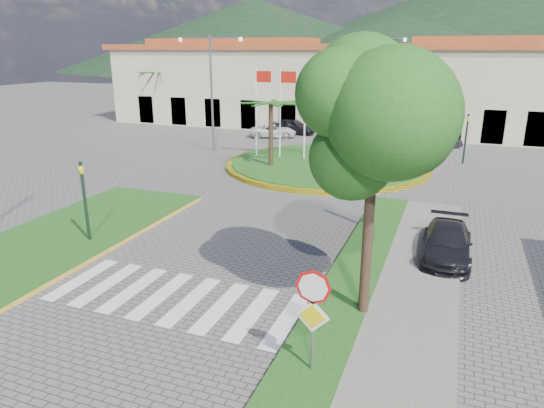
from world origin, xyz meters
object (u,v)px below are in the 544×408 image
(roundabout_island, at_px, (327,164))
(car_dark_b, at_px, (440,140))
(deciduous_tree, at_px, (375,130))
(stop_sign, at_px, (313,306))
(white_van, at_px, (273,131))
(car_dark_a, at_px, (293,126))
(car_side_right, at_px, (447,243))

(roundabout_island, bearing_deg, car_dark_b, 55.67)
(deciduous_tree, bearing_deg, stop_sign, -101.18)
(deciduous_tree, xyz_separation_m, white_van, (-12.44, 25.85, -4.64))
(stop_sign, relative_size, car_dark_a, 0.68)
(roundabout_island, xyz_separation_m, car_dark_a, (-5.95, 11.05, 0.49))
(white_van, height_order, car_dark_a, car_dark_a)
(stop_sign, distance_m, deciduous_tree, 4.59)
(stop_sign, relative_size, car_dark_b, 0.83)
(stop_sign, bearing_deg, car_dark_a, 109.24)
(roundabout_island, distance_m, white_van, 11.25)
(roundabout_island, distance_m, stop_sign, 20.69)
(stop_sign, distance_m, car_dark_b, 29.30)
(deciduous_tree, relative_size, white_van, 1.76)
(car_dark_a, bearing_deg, white_van, 158.72)
(car_dark_b, distance_m, car_side_right, 21.31)
(stop_sign, bearing_deg, car_side_right, 71.91)
(roundabout_island, relative_size, white_van, 3.29)
(roundabout_island, bearing_deg, white_van, 128.16)
(roundabout_island, height_order, car_dark_b, roundabout_island)
(roundabout_island, bearing_deg, deciduous_tree, -72.09)
(car_dark_a, bearing_deg, deciduous_tree, -154.68)
(stop_sign, height_order, deciduous_tree, deciduous_tree)
(car_dark_a, bearing_deg, roundabout_island, -148.57)
(car_dark_a, relative_size, car_side_right, 0.97)
(car_dark_a, height_order, car_side_right, car_dark_a)
(white_van, height_order, car_dark_b, white_van)
(deciduous_tree, distance_m, white_van, 29.06)
(deciduous_tree, xyz_separation_m, car_dark_b, (0.79, 26.20, -4.65))
(car_dark_b, bearing_deg, white_van, 70.60)
(white_van, height_order, car_side_right, car_side_right)
(deciduous_tree, height_order, car_side_right, deciduous_tree)
(white_van, distance_m, car_dark_a, 2.42)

